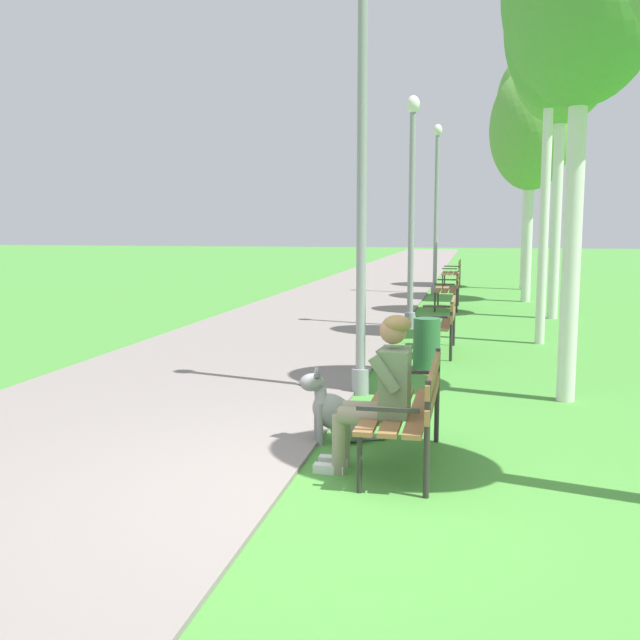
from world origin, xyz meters
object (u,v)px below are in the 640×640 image
at_px(lamp_post_far, 436,208).
at_px(lamp_post_mid, 412,210).
at_px(park_bench_furthest, 454,271).
at_px(birch_tree_sixth, 530,106).
at_px(lamp_post_near, 362,178).
at_px(birch_tree_third, 552,27).
at_px(dog_grey, 338,414).
at_px(litter_bin, 427,344).
at_px(person_seated_on_near_bench, 381,388).
at_px(park_bench_mid, 441,319).
at_px(birch_tree_fifth, 532,130).
at_px(park_bench_near, 410,403).
at_px(birch_tree_fourth, 562,64).
at_px(park_bench_far, 450,287).

bearing_deg(lamp_post_far, lamp_post_mid, -90.72).
height_order(park_bench_furthest, birch_tree_sixth, birch_tree_sixth).
xyz_separation_m(lamp_post_near, birch_tree_third, (2.32, 4.19, 2.53)).
bearing_deg(dog_grey, litter_bin, 81.09).
distance_m(person_seated_on_near_bench, lamp_post_near, 3.21).
xyz_separation_m(park_bench_mid, birch_tree_fifth, (1.76, 8.03, 3.76)).
distance_m(park_bench_near, birch_tree_fourth, 11.25).
distance_m(park_bench_mid, lamp_post_near, 3.65).
relative_size(park_bench_near, lamp_post_mid, 0.35).
xyz_separation_m(lamp_post_mid, birch_tree_third, (2.25, -1.36, 2.78)).
relative_size(park_bench_mid, person_seated_on_near_bench, 1.20).
distance_m(park_bench_far, park_bench_furthest, 5.96).
bearing_deg(lamp_post_mid, park_bench_far, 79.72).
bearing_deg(birch_tree_fifth, birch_tree_fourth, -84.47).
distance_m(park_bench_mid, park_bench_furthest, 11.92).
bearing_deg(lamp_post_near, birch_tree_sixth, 79.61).
distance_m(park_bench_far, dog_grey, 10.88).
bearing_deg(person_seated_on_near_bench, park_bench_furthest, 89.90).
bearing_deg(park_bench_near, park_bench_far, 90.41).
bearing_deg(birch_tree_fifth, lamp_post_mid, -114.16).
height_order(lamp_post_mid, birch_tree_fourth, birch_tree_fourth).
bearing_deg(park_bench_furthest, birch_tree_fourth, -72.73).
bearing_deg(birch_tree_third, birch_tree_sixth, 87.94).
relative_size(park_bench_near, birch_tree_fifth, 0.26).
bearing_deg(person_seated_on_near_bench, birch_tree_fourth, 77.44).
distance_m(park_bench_mid, lamp_post_far, 9.58).
distance_m(park_bench_near, park_bench_furthest, 17.30).
bearing_deg(birch_tree_third, lamp_post_near, -118.95).
height_order(person_seated_on_near_bench, litter_bin, person_seated_on_near_bench).
bearing_deg(birch_tree_fifth, park_bench_far, -131.64).
bearing_deg(birch_tree_third, litter_bin, -122.80).
bearing_deg(park_bench_mid, dog_grey, -97.74).
distance_m(person_seated_on_near_bench, birch_tree_fourth, 11.42).
bearing_deg(birch_tree_fourth, birch_tree_fifth, 95.53).
bearing_deg(lamp_post_far, park_bench_near, -87.62).
xyz_separation_m(birch_tree_third, birch_tree_fourth, (0.53, 3.46, 0.14)).
bearing_deg(dog_grey, birch_tree_fourth, 73.93).
distance_m(park_bench_furthest, dog_grey, 16.83).
height_order(lamp_post_near, lamp_post_far, lamp_post_near).
bearing_deg(park_bench_far, lamp_post_near, -94.42).
height_order(park_bench_furthest, dog_grey, park_bench_furthest).
relative_size(park_bench_furthest, birch_tree_sixth, 0.22).
xyz_separation_m(lamp_post_near, birch_tree_fourth, (2.85, 7.66, 2.68)).
relative_size(person_seated_on_near_bench, birch_tree_third, 0.20).
xyz_separation_m(park_bench_mid, person_seated_on_near_bench, (-0.20, -5.61, 0.17)).
height_order(park_bench_far, lamp_post_near, lamp_post_near).
distance_m(park_bench_far, person_seated_on_near_bench, 11.57).
bearing_deg(park_bench_far, birch_tree_sixth, 70.80).
relative_size(park_bench_furthest, litter_bin, 2.14).
height_order(lamp_post_mid, lamp_post_far, lamp_post_far).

